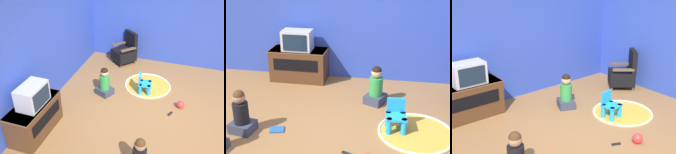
# 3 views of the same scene
# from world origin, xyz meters

# --- Properties ---
(ground_plane) EXTENTS (30.00, 30.00, 0.00)m
(ground_plane) POSITION_xyz_m (0.00, 0.00, 0.00)
(ground_plane) COLOR olive
(wall_back) EXTENTS (5.69, 0.12, 2.66)m
(wall_back) POSITION_xyz_m (-0.16, 2.32, 1.33)
(wall_back) COLOR #2D47B2
(wall_back) RESTS_ON ground_plane
(tv_cabinet) EXTENTS (1.16, 0.54, 0.66)m
(tv_cabinet) POSITION_xyz_m (-1.15, 1.98, 0.34)
(tv_cabinet) COLOR #4C2D19
(tv_cabinet) RESTS_ON ground_plane
(television) EXTENTS (0.59, 0.39, 0.41)m
(television) POSITION_xyz_m (-1.15, 1.93, 0.86)
(television) COLOR #B7B7BC
(television) RESTS_ON tv_cabinet
(black_armchair) EXTENTS (0.77, 0.76, 0.90)m
(black_armchair) POSITION_xyz_m (2.20, 1.17, 0.34)
(black_armchair) COLOR brown
(black_armchair) RESTS_ON ground_plane
(yellow_kid_chair) EXTENTS (0.33, 0.32, 0.49)m
(yellow_kid_chair) POSITION_xyz_m (0.85, 0.31, 0.20)
(yellow_kid_chair) COLOR #1E99DB
(yellow_kid_chair) RESTS_ON ground_plane
(play_mat) EXTENTS (1.15, 1.15, 0.04)m
(play_mat) POSITION_xyz_m (1.16, 0.27, 0.01)
(play_mat) COLOR gold
(play_mat) RESTS_ON ground_plane
(child_watching_center) EXTENTS (0.43, 0.45, 0.70)m
(child_watching_center) POSITION_xyz_m (0.49, 1.17, 0.30)
(child_watching_center) COLOR #33384C
(child_watching_center) RESTS_ON ground_plane
(toy_ball) EXTENTS (0.17, 0.17, 0.17)m
(toy_ball) POSITION_xyz_m (0.51, -0.60, 0.08)
(toy_ball) COLOR red
(toy_ball) RESTS_ON ground_plane
(remote_control) EXTENTS (0.16, 0.10, 0.02)m
(remote_control) POSITION_xyz_m (0.21, -0.42, 0.01)
(remote_control) COLOR black
(remote_control) RESTS_ON ground_plane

